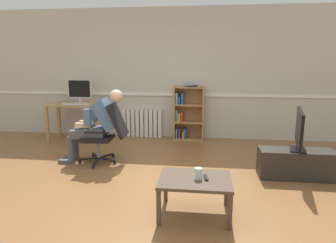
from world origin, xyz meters
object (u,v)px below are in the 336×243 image
Objects in this scene: keyboard at (73,104)px; person_seated at (96,124)px; radiator at (142,123)px; tv_stand at (296,164)px; computer_mouse at (87,104)px; office_chair at (107,131)px; bookshelf at (187,113)px; spare_remote at (206,178)px; imac_monitor at (80,90)px; tv_screen at (299,129)px; drinking_glass at (198,174)px; coffee_table at (195,183)px; computer_desk at (77,109)px.

person_seated is at bearing -51.98° from keyboard.
radiator is 3.33m from tv_stand.
computer_mouse is at bearing -155.26° from person_seated.
tv_stand is at bearing -22.20° from computer_mouse.
office_chair is at bearing 174.19° from tv_stand.
person_seated is (-1.35, -1.63, 0.09)m from bookshelf.
bookshelf is 1.12× the size of tv_stand.
bookshelf is 3.15m from spare_remote.
imac_monitor is 2.28m from bookshelf.
tv_screen is (2.86, -0.29, 0.18)m from office_chair.
person_seated is 9.83× the size of drinking_glass.
bookshelf reaches higher than keyboard.
coffee_table is (0.29, -3.14, -0.20)m from bookshelf.
computer_mouse is 0.12× the size of tv_screen.
computer_mouse is 0.08× the size of person_seated.
drinking_glass is at bearing 41.19° from office_chair.
bookshelf reaches higher than spare_remote.
office_chair reaches higher than computer_mouse.
drinking_glass is at bearing -84.10° from bookshelf.
computer_desk is 1.39× the size of tv_screen.
imac_monitor is at bearing -165.82° from radiator.
radiator is at bearing -74.90° from spare_remote.
drinking_glass is at bearing -46.15° from keyboard.
keyboard is at bearing 133.64° from coffee_table.
computer_mouse is 0.10× the size of tv_stand.
radiator reaches higher than tv_stand.
coffee_table is (-1.38, -1.22, -0.34)m from tv_screen.
computer_desk reaches higher than spare_remote.
computer_desk is at bearing 132.13° from drinking_glass.
tv_stand is 1.22× the size of tv_screen.
keyboard is at bearing -175.98° from computer_mouse.
tv_screen reaches higher than spare_remote.
office_chair is 0.94× the size of tv_stand.
radiator is 3.36m from tv_screen.
tv_screen is 1.88m from coffee_table.
spare_remote is at bearing 145.93° from tv_screen.
bookshelf is 3.16m from coffee_table.
imac_monitor is at bearing -151.91° from person_seated.
computer_mouse is at bearing -153.48° from radiator.
radiator is 1.75m from office_chair.
spare_remote is at bearing 46.18° from person_seated.
tv_screen is 1.85m from drinking_glass.
tv_stand is 8.55× the size of drinking_glass.
keyboard is 1.53m from person_seated.
drinking_glass is (0.03, -0.01, 0.11)m from coffee_table.
drinking_glass is (-1.35, -1.24, 0.27)m from tv_stand.
drinking_glass is (0.33, -3.15, -0.08)m from bookshelf.
coffee_table is at bearing -46.36° from keyboard.
radiator is 0.72× the size of person_seated.
imac_monitor is at bearing 156.43° from tv_stand.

